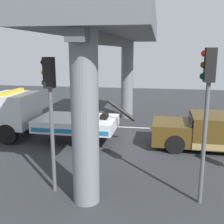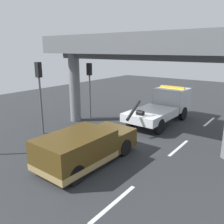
% 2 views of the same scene
% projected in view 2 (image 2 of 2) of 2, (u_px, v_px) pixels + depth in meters
% --- Properties ---
extents(ground_plane, '(60.00, 40.00, 0.10)m').
position_uv_depth(ground_plane, '(134.00, 137.00, 14.60)').
color(ground_plane, '#2D3033').
extents(lane_stripe_west, '(2.60, 0.16, 0.01)m').
position_uv_depth(lane_stripe_west, '(114.00, 203.00, 8.28)').
color(lane_stripe_west, silver).
rests_on(lane_stripe_west, ground).
extents(lane_stripe_mid, '(2.60, 0.16, 0.01)m').
position_uv_depth(lane_stripe_mid, '(179.00, 148.00, 12.92)').
color(lane_stripe_mid, silver).
rests_on(lane_stripe_mid, ground).
extents(lane_stripe_east, '(2.60, 0.16, 0.01)m').
position_uv_depth(lane_stripe_east, '(209.00, 122.00, 17.57)').
color(lane_stripe_east, silver).
rests_on(lane_stripe_east, ground).
extents(tow_truck_white, '(7.27, 2.53, 2.46)m').
position_uv_depth(tow_truck_white, '(164.00, 105.00, 17.47)').
color(tow_truck_white, silver).
rests_on(tow_truck_white, ground).
extents(towed_van_green, '(5.24, 2.30, 1.58)m').
position_uv_depth(towed_van_green, '(85.00, 148.00, 11.00)').
color(towed_van_green, '#4C3814').
rests_on(towed_van_green, ground).
extents(overpass_structure, '(3.60, 12.68, 6.05)m').
position_uv_depth(overpass_structure, '(139.00, 50.00, 13.52)').
color(overpass_structure, slate).
rests_on(overpass_structure, ground).
extents(traffic_light_far, '(0.39, 0.32, 4.49)m').
position_uv_depth(traffic_light_far, '(40.00, 83.00, 14.29)').
color(traffic_light_far, '#515456').
rests_on(traffic_light_far, ground).
extents(traffic_light_mid, '(0.39, 0.32, 4.23)m').
position_uv_depth(traffic_light_mid, '(90.00, 78.00, 17.82)').
color(traffic_light_mid, '#515456').
rests_on(traffic_light_mid, ground).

